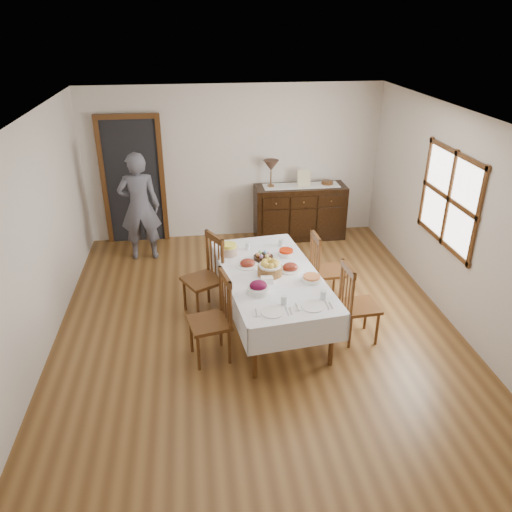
{
  "coord_description": "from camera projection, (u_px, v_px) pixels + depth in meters",
  "views": [
    {
      "loc": [
        -0.7,
        -5.29,
        3.6
      ],
      "look_at": [
        0.0,
        0.1,
        0.95
      ],
      "focal_mm": 35.0,
      "sensor_mm": 36.0,
      "label": 1
    }
  ],
  "objects": [
    {
      "name": "ground",
      "position": [
        257.0,
        326.0,
        6.37
      ],
      "size": [
        6.0,
        6.0,
        0.0
      ],
      "primitive_type": "plane",
      "color": "brown"
    },
    {
      "name": "room_shell",
      "position": [
        241.0,
        194.0,
        6.01
      ],
      "size": [
        5.02,
        6.02,
        2.65
      ],
      "color": "white",
      "rests_on": "ground"
    },
    {
      "name": "dining_table",
      "position": [
        271.0,
        280.0,
        6.1
      ],
      "size": [
        1.38,
        2.32,
        0.76
      ],
      "rotation": [
        0.0,
        0.0,
        0.12
      ],
      "color": "white",
      "rests_on": "ground"
    },
    {
      "name": "chair_left_near",
      "position": [
        214.0,
        317.0,
        5.58
      ],
      "size": [
        0.52,
        0.52,
        1.06
      ],
      "rotation": [
        0.0,
        0.0,
        -1.36
      ],
      "color": "#4D2C13",
      "rests_on": "ground"
    },
    {
      "name": "chair_left_far",
      "position": [
        206.0,
        275.0,
        6.47
      ],
      "size": [
        0.6,
        0.6,
        1.07
      ],
      "rotation": [
        0.0,
        0.0,
        -1.09
      ],
      "color": "#4D2C13",
      "rests_on": "ground"
    },
    {
      "name": "chair_right_near",
      "position": [
        356.0,
        302.0,
        5.92
      ],
      "size": [
        0.45,
        0.45,
        1.01
      ],
      "rotation": [
        0.0,
        0.0,
        1.64
      ],
      "color": "#4D2C13",
      "rests_on": "ground"
    },
    {
      "name": "chair_right_far",
      "position": [
        324.0,
        268.0,
        6.73
      ],
      "size": [
        0.44,
        0.44,
        1.0
      ],
      "rotation": [
        0.0,
        0.0,
        1.62
      ],
      "color": "#4D2C13",
      "rests_on": "ground"
    },
    {
      "name": "sideboard",
      "position": [
        300.0,
        212.0,
        8.72
      ],
      "size": [
        1.57,
        0.57,
        0.94
      ],
      "color": "black",
      "rests_on": "ground"
    },
    {
      "name": "person",
      "position": [
        139.0,
        203.0,
        7.77
      ],
      "size": [
        0.59,
        0.39,
        1.86
      ],
      "primitive_type": "imported",
      "rotation": [
        0.0,
        0.0,
        3.17
      ],
      "color": "#51525D",
      "rests_on": "ground"
    },
    {
      "name": "bread_basket",
      "position": [
        270.0,
        268.0,
        6.0
      ],
      "size": [
        0.3,
        0.3,
        0.19
      ],
      "color": "brown",
      "rests_on": "dining_table"
    },
    {
      "name": "egg_basket",
      "position": [
        263.0,
        257.0,
        6.37
      ],
      "size": [
        0.25,
        0.25,
        0.11
      ],
      "color": "black",
      "rests_on": "dining_table"
    },
    {
      "name": "ham_platter_a",
      "position": [
        248.0,
        264.0,
        6.22
      ],
      "size": [
        0.29,
        0.29,
        0.11
      ],
      "color": "white",
      "rests_on": "dining_table"
    },
    {
      "name": "ham_platter_b",
      "position": [
        290.0,
        268.0,
        6.12
      ],
      "size": [
        0.29,
        0.29,
        0.11
      ],
      "color": "white",
      "rests_on": "dining_table"
    },
    {
      "name": "beet_bowl",
      "position": [
        258.0,
        288.0,
        5.61
      ],
      "size": [
        0.25,
        0.25,
        0.15
      ],
      "color": "white",
      "rests_on": "dining_table"
    },
    {
      "name": "carrot_bowl",
      "position": [
        286.0,
        253.0,
        6.48
      ],
      "size": [
        0.2,
        0.2,
        0.09
      ],
      "color": "white",
      "rests_on": "dining_table"
    },
    {
      "name": "pineapple_bowl",
      "position": [
        229.0,
        250.0,
        6.49
      ],
      "size": [
        0.23,
        0.23,
        0.15
      ],
      "color": "tan",
      "rests_on": "dining_table"
    },
    {
      "name": "casserole_dish",
      "position": [
        312.0,
        279.0,
        5.87
      ],
      "size": [
        0.24,
        0.24,
        0.07
      ],
      "color": "white",
      "rests_on": "dining_table"
    },
    {
      "name": "butter_dish",
      "position": [
        267.0,
        280.0,
        5.84
      ],
      "size": [
        0.15,
        0.11,
        0.07
      ],
      "color": "white",
      "rests_on": "dining_table"
    },
    {
      "name": "setting_left",
      "position": [
        276.0,
        308.0,
        5.31
      ],
      "size": [
        0.43,
        0.31,
        0.1
      ],
      "color": "white",
      "rests_on": "dining_table"
    },
    {
      "name": "setting_right",
      "position": [
        316.0,
        303.0,
        5.4
      ],
      "size": [
        0.43,
        0.31,
        0.1
      ],
      "color": "white",
      "rests_on": "dining_table"
    },
    {
      "name": "glass_far_a",
      "position": [
        248.0,
        246.0,
        6.64
      ],
      "size": [
        0.06,
        0.06,
        0.11
      ],
      "color": "silver",
      "rests_on": "dining_table"
    },
    {
      "name": "glass_far_b",
      "position": [
        281.0,
        243.0,
        6.75
      ],
      "size": [
        0.07,
        0.07,
        0.1
      ],
      "color": "silver",
      "rests_on": "dining_table"
    },
    {
      "name": "runner",
      "position": [
        301.0,
        186.0,
        8.53
      ],
      "size": [
        1.3,
        0.35,
        0.01
      ],
      "color": "white",
      "rests_on": "sideboard"
    },
    {
      "name": "table_lamp",
      "position": [
        271.0,
        166.0,
        8.33
      ],
      "size": [
        0.26,
        0.26,
        0.46
      ],
      "color": "brown",
      "rests_on": "sideboard"
    },
    {
      "name": "picture_frame",
      "position": [
        304.0,
        178.0,
        8.45
      ],
      "size": [
        0.22,
        0.08,
        0.28
      ],
      "color": "#C4BC8D",
      "rests_on": "sideboard"
    },
    {
      "name": "deco_bowl",
      "position": [
        327.0,
        183.0,
        8.59
      ],
      "size": [
        0.2,
        0.2,
        0.06
      ],
      "color": "#4D2C13",
      "rests_on": "sideboard"
    }
  ]
}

